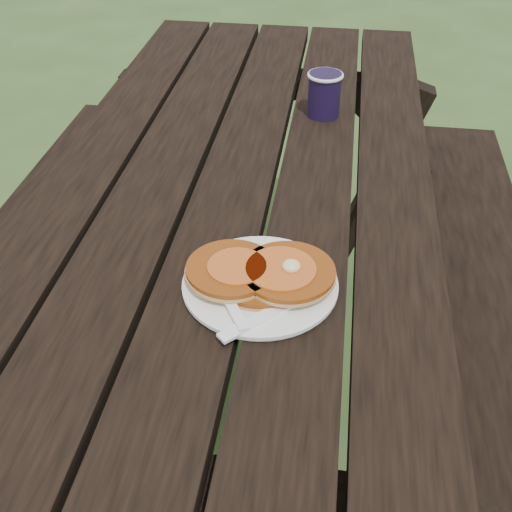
# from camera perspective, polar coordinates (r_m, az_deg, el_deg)

# --- Properties ---
(ground) EXTENTS (60.00, 60.00, 0.00)m
(ground) POSITION_cam_1_polar(r_m,az_deg,el_deg) (1.75, -1.32, -14.57)
(ground) COLOR #2F491F
(ground) RESTS_ON ground
(picnic_table) EXTENTS (1.36, 1.80, 0.75)m
(picnic_table) POSITION_cam_1_polar(r_m,az_deg,el_deg) (1.48, -1.52, -5.85)
(picnic_table) COLOR black
(picnic_table) RESTS_ON ground
(plate) EXTENTS (0.28, 0.28, 0.01)m
(plate) POSITION_cam_1_polar(r_m,az_deg,el_deg) (0.98, 0.37, -2.61)
(plate) COLOR white
(plate) RESTS_ON picnic_table
(pancake_stack) EXTENTS (0.23, 0.15, 0.04)m
(pancake_stack) POSITION_cam_1_polar(r_m,az_deg,el_deg) (0.97, 0.48, -1.48)
(pancake_stack) COLOR #8C410F
(pancake_stack) RESTS_ON plate
(knife) EXTENTS (0.14, 0.14, 0.00)m
(knife) POSITION_cam_1_polar(r_m,az_deg,el_deg) (0.92, 1.43, -5.01)
(knife) COLOR white
(knife) RESTS_ON plate
(fork) EXTENTS (0.11, 0.15, 0.01)m
(fork) POSITION_cam_1_polar(r_m,az_deg,el_deg) (0.92, -2.22, -4.37)
(fork) COLOR white
(fork) RESTS_ON plate
(coffee_cup) EXTENTS (0.08, 0.08, 0.10)m
(coffee_cup) POSITION_cam_1_polar(r_m,az_deg,el_deg) (1.47, 6.10, 14.32)
(coffee_cup) COLOR black
(coffee_cup) RESTS_ON picnic_table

